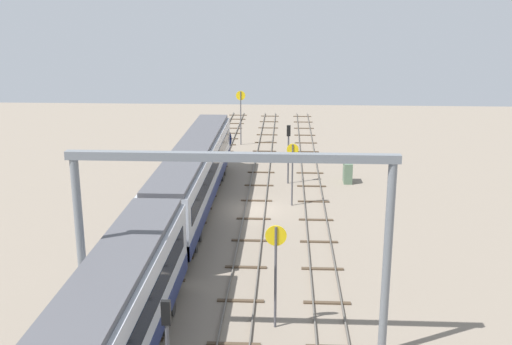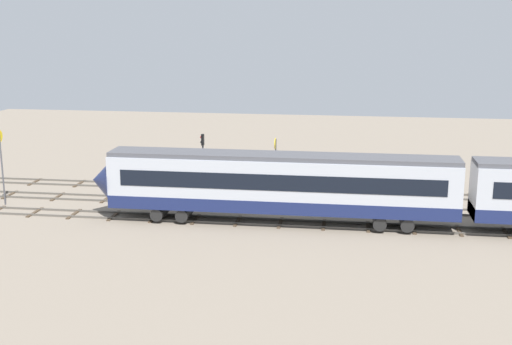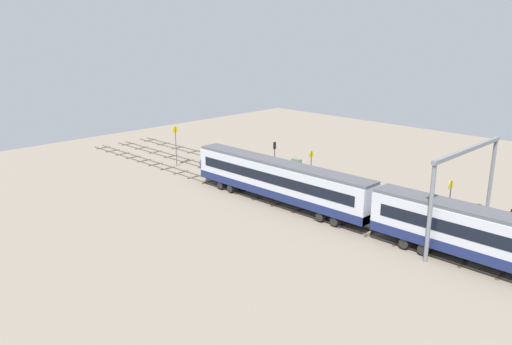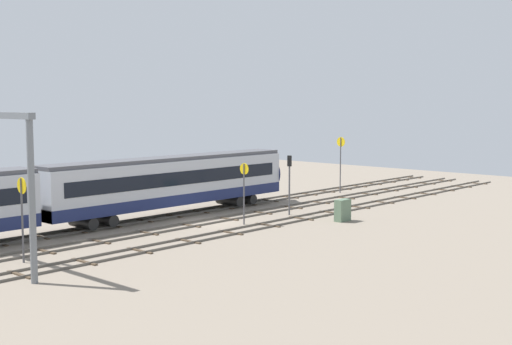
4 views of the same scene
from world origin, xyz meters
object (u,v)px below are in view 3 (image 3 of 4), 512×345
at_px(speed_sign_far_trackside, 311,164).
at_px(signal_light_trackside_approach, 510,228).
at_px(overhead_gantry, 466,175).
at_px(signal_light_trackside_departure, 274,155).
at_px(speed_sign_near_foreground, 450,197).
at_px(speed_sign_mid_trackside, 176,140).
at_px(relay_cabinet, 296,165).
at_px(train, 370,207).

relative_size(speed_sign_far_trackside, signal_light_trackside_approach, 0.99).
height_order(overhead_gantry, signal_light_trackside_departure, overhead_gantry).
xyz_separation_m(speed_sign_near_foreground, speed_sign_mid_trackside, (38.28, 4.46, 0.49)).
bearing_deg(signal_light_trackside_departure, relay_cabinet, -84.28).
bearing_deg(speed_sign_mid_trackside, overhead_gantry, -176.21).
distance_m(speed_sign_mid_trackside, signal_light_trackside_departure, 15.37).
xyz_separation_m(overhead_gantry, speed_sign_near_foreground, (1.98, -1.79, -2.98)).
height_order(speed_sign_far_trackside, signal_light_trackside_approach, signal_light_trackside_approach).
height_order(overhead_gantry, speed_sign_mid_trackside, overhead_gantry).
xyz_separation_m(speed_sign_near_foreground, relay_cabinet, (24.29, -5.67, -2.45)).
distance_m(overhead_gantry, relay_cabinet, 27.84).
bearing_deg(relay_cabinet, signal_light_trackside_approach, 163.33).
distance_m(speed_sign_mid_trackside, speed_sign_far_trackside, 21.05).
distance_m(overhead_gantry, speed_sign_near_foreground, 4.00).
relative_size(overhead_gantry, speed_sign_mid_trackside, 2.32).
relative_size(speed_sign_near_foreground, signal_light_trackside_approach, 1.05).
height_order(speed_sign_near_foreground, signal_light_trackside_approach, speed_sign_near_foreground).
height_order(train, relay_cabinet, train).
xyz_separation_m(overhead_gantry, speed_sign_mid_trackside, (40.26, 2.67, -2.49)).
bearing_deg(relay_cabinet, speed_sign_mid_trackside, 35.93).
bearing_deg(speed_sign_far_trackside, signal_light_trackside_approach, 169.59).
bearing_deg(overhead_gantry, signal_light_trackside_approach, 159.14).
bearing_deg(train, overhead_gantry, -147.54).
distance_m(speed_sign_far_trackside, relay_cabinet, 8.24).
relative_size(speed_sign_mid_trackside, relay_cabinet, 3.34).
distance_m(speed_sign_near_foreground, signal_light_trackside_departure, 23.79).
distance_m(train, speed_sign_far_trackside, 14.81).
distance_m(overhead_gantry, signal_light_trackside_departure, 26.05).
height_order(overhead_gantry, speed_sign_near_foreground, overhead_gantry).
distance_m(speed_sign_near_foreground, signal_light_trackside_approach, 7.77).
height_order(speed_sign_far_trackside, relay_cabinet, speed_sign_far_trackside).
bearing_deg(signal_light_trackside_approach, train, 12.19).
bearing_deg(signal_light_trackside_departure, speed_sign_mid_trackside, 19.29).
xyz_separation_m(speed_sign_far_trackside, signal_light_trackside_departure, (5.84, 0.29, 0.17)).
relative_size(train, speed_sign_mid_trackside, 8.64).
relative_size(speed_sign_near_foreground, relay_cabinet, 2.89).
bearing_deg(speed_sign_far_trackside, speed_sign_mid_trackside, 14.78).
height_order(overhead_gantry, speed_sign_far_trackside, overhead_gantry).
distance_m(speed_sign_far_trackside, signal_light_trackside_approach, 25.21).
height_order(speed_sign_near_foreground, relay_cabinet, speed_sign_near_foreground).
distance_m(train, speed_sign_near_foreground, 7.97).
bearing_deg(speed_sign_far_trackside, signal_light_trackside_departure, 2.87).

